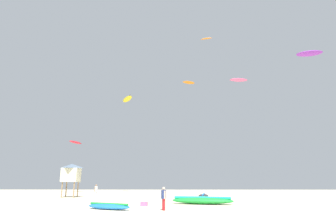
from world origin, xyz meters
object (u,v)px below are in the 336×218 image
object	(u,v)px
kite_grounded_far	(203,196)
lifeguard_tower	(71,173)
kite_grounded_mid	(109,206)
kite_aloft_0	(239,80)
kite_aloft_2	(206,38)
kite_aloft_4	(309,53)
kite_aloft_1	(76,142)
kite_aloft_3	(127,99)
person_foreground	(164,197)
kite_aloft_5	(189,83)
cooler_box	(144,204)
person_midground	(96,190)
kite_grounded_near	(202,201)

from	to	relation	value
kite_grounded_far	lifeguard_tower	world-z (taller)	lifeguard_tower
kite_grounded_mid	kite_aloft_0	world-z (taller)	kite_aloft_0
kite_aloft_2	kite_aloft_4	distance (m)	18.51
kite_aloft_1	kite_grounded_far	bearing A→B (deg)	-36.75
kite_aloft_4	kite_aloft_0	bearing A→B (deg)	123.74
kite_grounded_far	kite_aloft_3	distance (m)	25.68
kite_grounded_mid	kite_aloft_2	xyz separation A→B (m)	(10.76, 27.00, 27.26)
person_foreground	lifeguard_tower	world-z (taller)	lifeguard_tower
person_foreground	kite_aloft_5	bearing A→B (deg)	60.63
kite_aloft_3	kite_aloft_4	world-z (taller)	kite_aloft_4
cooler_box	kite_aloft_3	size ratio (longest dim) A/B	0.12
lifeguard_tower	kite_aloft_1	world-z (taller)	kite_aloft_1
person_foreground	kite_aloft_4	xyz separation A→B (m)	(20.02, 17.32, 18.66)
kite_aloft_1	kite_aloft_2	world-z (taller)	kite_aloft_2
lifeguard_tower	kite_aloft_2	bearing A→B (deg)	29.35
lifeguard_tower	cooler_box	distance (m)	17.19
kite_grounded_mid	kite_aloft_0	bearing A→B (deg)	59.59
person_midground	kite_grounded_mid	distance (m)	14.88
kite_grounded_mid	kite_aloft_0	distance (m)	37.86
person_midground	kite_aloft_0	distance (m)	31.45
kite_grounded_mid	person_foreground	bearing A→B (deg)	-8.98
person_foreground	person_midground	xyz separation A→B (m)	(-8.57, 14.74, 0.02)
person_midground	kite_aloft_1	size ratio (longest dim) A/B	0.38
kite_aloft_2	kite_aloft_5	world-z (taller)	kite_aloft_2
kite_aloft_3	kite_aloft_4	distance (m)	31.38
person_midground	lifeguard_tower	size ratio (longest dim) A/B	0.38
kite_aloft_1	kite_aloft_5	size ratio (longest dim) A/B	1.50
cooler_box	lifeguard_tower	bearing A→B (deg)	129.16
kite_aloft_1	kite_aloft_3	bearing A→B (deg)	-7.79
kite_aloft_4	kite_grounded_mid	bearing A→B (deg)	-145.12
person_foreground	kite_aloft_0	size ratio (longest dim) A/B	0.47
kite_grounded_near	kite_aloft_4	bearing A→B (deg)	34.74
person_foreground	kite_grounded_far	world-z (taller)	person_foreground
person_midground	kite_aloft_3	xyz separation A→B (m)	(0.61, 16.55, 16.10)
kite_grounded_far	kite_aloft_4	size ratio (longest dim) A/B	1.20
cooler_box	kite_aloft_4	distance (m)	32.19
person_midground	kite_aloft_0	xyz separation A→B (m)	(21.06, 13.86, 18.80)
kite_aloft_2	kite_aloft_4	size ratio (longest dim) A/B	0.62
kite_grounded_near	lifeguard_tower	size ratio (longest dim) A/B	1.35
kite_aloft_0	kite_aloft_1	xyz separation A→B (m)	(-30.06, 4.00, -10.68)
kite_aloft_4	kite_aloft_5	distance (m)	24.29
kite_grounded_far	cooler_box	world-z (taller)	kite_grounded_far
cooler_box	kite_aloft_0	xyz separation A→B (m)	(14.21, 24.94, 19.57)
person_midground	kite_aloft_2	bearing A→B (deg)	-122.33
kite_aloft_0	kite_aloft_1	distance (m)	32.15
person_foreground	kite_aloft_4	size ratio (longest dim) A/B	0.43
kite_grounded_near	kite_aloft_2	size ratio (longest dim) A/B	2.48
kite_grounded_mid	cooler_box	bearing A→B (deg)	53.94
kite_grounded_far	kite_aloft_5	xyz separation A→B (m)	(-0.45, 19.13, 21.42)
person_midground	cooler_box	size ratio (longest dim) A/B	2.84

